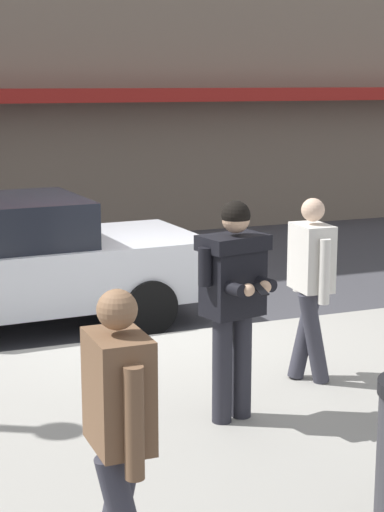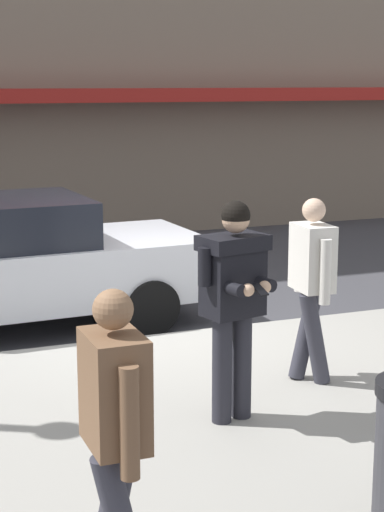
# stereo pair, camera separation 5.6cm
# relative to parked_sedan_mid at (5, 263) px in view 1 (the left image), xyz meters

# --- Properties ---
(ground_plane) EXTENTS (80.00, 80.00, 0.00)m
(ground_plane) POSITION_rel_parked_sedan_mid_xyz_m (1.35, -1.06, -0.79)
(ground_plane) COLOR #3D3D42
(sidewalk) EXTENTS (32.00, 5.30, 0.14)m
(sidewalk) POSITION_rel_parked_sedan_mid_xyz_m (2.35, -3.91, -0.72)
(sidewalk) COLOR #99968E
(sidewalk) RESTS_ON ground
(curb_paint_line) EXTENTS (28.00, 0.12, 0.01)m
(curb_paint_line) POSITION_rel_parked_sedan_mid_xyz_m (2.35, -1.01, -0.79)
(curb_paint_line) COLOR silver
(curb_paint_line) RESTS_ON ground
(parked_sedan_mid) EXTENTS (4.59, 2.10, 1.54)m
(parked_sedan_mid) POSITION_rel_parked_sedan_mid_xyz_m (0.00, 0.00, 0.00)
(parked_sedan_mid) COLOR silver
(parked_sedan_mid) RESTS_ON ground
(man_texting_on_phone) EXTENTS (0.64, 0.63, 1.81)m
(man_texting_on_phone) POSITION_rel_parked_sedan_mid_xyz_m (1.17, -3.75, 0.46)
(man_texting_on_phone) COLOR #23232B
(man_texting_on_phone) RESTS_ON sidewalk
(pedestrian_in_light_coat) EXTENTS (0.34, 0.60, 1.70)m
(pedestrian_in_light_coat) POSITION_rel_parked_sedan_mid_xyz_m (2.21, -3.16, 0.32)
(pedestrian_in_light_coat) COLOR #33333D
(pedestrian_in_light_coat) RESTS_ON sidewalk
(pedestrian_dark_coat) EXTENTS (0.33, 0.60, 1.70)m
(pedestrian_dark_coat) POSITION_rel_parked_sedan_mid_xyz_m (-0.39, -5.74, 0.32)
(pedestrian_dark_coat) COLOR #33333D
(pedestrian_dark_coat) RESTS_ON sidewalk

